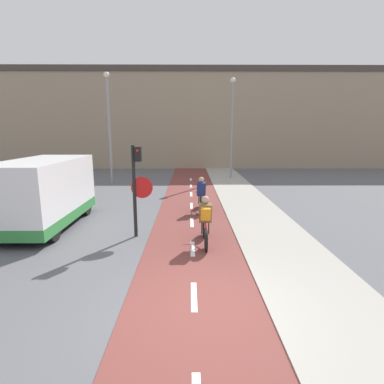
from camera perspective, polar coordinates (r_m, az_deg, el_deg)
ground_plane at (r=5.97m, az=0.45°, el=-21.86°), size 120.00×120.00×0.00m
bike_lane at (r=5.97m, az=0.45°, el=-21.73°), size 2.73×60.00×0.02m
sidewalk_strip at (r=6.52m, az=25.16°, el=-19.67°), size 2.40×60.00×0.05m
building_row_background at (r=29.31m, az=-0.31°, el=13.64°), size 60.00×5.20×8.79m
traffic_light_pole at (r=9.35m, az=-10.46°, el=2.12°), size 0.67×0.25×2.88m
street_lamp_far at (r=19.98m, az=-15.60°, el=13.63°), size 0.36×0.36×6.85m
street_lamp_sidewalk at (r=21.23m, az=7.62°, el=13.73°), size 0.36×0.36×6.81m
cyclist_near at (r=8.75m, az=2.53°, el=-5.67°), size 0.46×1.77×1.47m
cyclist_far at (r=12.38m, az=1.75°, el=-0.76°), size 0.46×1.72×1.46m
van at (r=11.53m, az=-26.37°, el=-0.38°), size 2.04×4.56×2.34m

